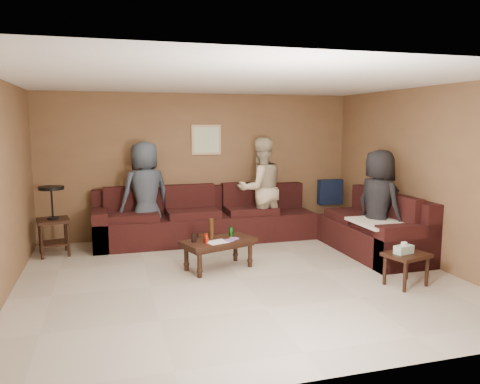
{
  "coord_description": "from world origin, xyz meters",
  "views": [
    {
      "loc": [
        -1.59,
        -5.59,
        1.98
      ],
      "look_at": [
        0.25,
        0.85,
        1.0
      ],
      "focal_mm": 35.0,
      "sensor_mm": 36.0,
      "label": 1
    }
  ],
  "objects_px": {
    "end_table_left": "(53,219)",
    "person_right": "(378,204)",
    "coffee_table": "(218,244)",
    "side_table_right": "(406,257)",
    "person_middle": "(261,189)",
    "person_left": "(146,193)",
    "sectional_sofa": "(262,226)",
    "waste_bin": "(205,243)"
  },
  "relations": [
    {
      "from": "sectional_sofa",
      "to": "coffee_table",
      "type": "relative_size",
      "value": 4.25
    },
    {
      "from": "waste_bin",
      "to": "person_right",
      "type": "height_order",
      "value": "person_right"
    },
    {
      "from": "end_table_left",
      "to": "side_table_right",
      "type": "bearing_deg",
      "value": -31.54
    },
    {
      "from": "end_table_left",
      "to": "side_table_right",
      "type": "height_order",
      "value": "end_table_left"
    },
    {
      "from": "coffee_table",
      "to": "side_table_right",
      "type": "xyz_separation_m",
      "value": [
        2.06,
        -1.29,
        0.01
      ]
    },
    {
      "from": "waste_bin",
      "to": "coffee_table",
      "type": "bearing_deg",
      "value": -90.57
    },
    {
      "from": "person_left",
      "to": "person_middle",
      "type": "distance_m",
      "value": 1.93
    },
    {
      "from": "person_middle",
      "to": "person_left",
      "type": "bearing_deg",
      "value": -12.82
    },
    {
      "from": "waste_bin",
      "to": "person_middle",
      "type": "height_order",
      "value": "person_middle"
    },
    {
      "from": "sectional_sofa",
      "to": "person_right",
      "type": "distance_m",
      "value": 1.89
    },
    {
      "from": "sectional_sofa",
      "to": "person_right",
      "type": "xyz_separation_m",
      "value": [
        1.42,
        -1.15,
        0.48
      ]
    },
    {
      "from": "sectional_sofa",
      "to": "person_left",
      "type": "xyz_separation_m",
      "value": [
        -1.82,
        0.56,
        0.53
      ]
    },
    {
      "from": "person_middle",
      "to": "person_right",
      "type": "height_order",
      "value": "person_middle"
    },
    {
      "from": "person_middle",
      "to": "sectional_sofa",
      "type": "bearing_deg",
      "value": 66.77
    },
    {
      "from": "person_left",
      "to": "side_table_right",
      "type": "bearing_deg",
      "value": 113.96
    },
    {
      "from": "waste_bin",
      "to": "side_table_right",
      "type": "bearing_deg",
      "value": -47.1
    },
    {
      "from": "coffee_table",
      "to": "side_table_right",
      "type": "bearing_deg",
      "value": -31.97
    },
    {
      "from": "waste_bin",
      "to": "person_middle",
      "type": "distance_m",
      "value": 1.41
    },
    {
      "from": "waste_bin",
      "to": "person_left",
      "type": "xyz_separation_m",
      "value": [
        -0.84,
        0.68,
        0.71
      ]
    },
    {
      "from": "person_middle",
      "to": "person_right",
      "type": "xyz_separation_m",
      "value": [
        1.31,
        -1.54,
        -0.07
      ]
    },
    {
      "from": "end_table_left",
      "to": "person_right",
      "type": "height_order",
      "value": "person_right"
    },
    {
      "from": "sectional_sofa",
      "to": "waste_bin",
      "type": "xyz_separation_m",
      "value": [
        -0.97,
        -0.12,
        -0.19
      ]
    },
    {
      "from": "person_right",
      "to": "person_middle",
      "type": "bearing_deg",
      "value": 25.8
    },
    {
      "from": "person_left",
      "to": "person_middle",
      "type": "xyz_separation_m",
      "value": [
        1.93,
        -0.16,
        0.02
      ]
    },
    {
      "from": "sectional_sofa",
      "to": "waste_bin",
      "type": "bearing_deg",
      "value": -172.84
    },
    {
      "from": "coffee_table",
      "to": "person_right",
      "type": "height_order",
      "value": "person_right"
    },
    {
      "from": "end_table_left",
      "to": "person_left",
      "type": "bearing_deg",
      "value": 10.26
    },
    {
      "from": "coffee_table",
      "to": "person_middle",
      "type": "bearing_deg",
      "value": 52.84
    },
    {
      "from": "end_table_left",
      "to": "person_left",
      "type": "distance_m",
      "value": 1.46
    },
    {
      "from": "person_left",
      "to": "person_middle",
      "type": "height_order",
      "value": "person_middle"
    },
    {
      "from": "coffee_table",
      "to": "side_table_right",
      "type": "height_order",
      "value": "coffee_table"
    },
    {
      "from": "person_middle",
      "to": "end_table_left",
      "type": "bearing_deg",
      "value": -6.4
    },
    {
      "from": "end_table_left",
      "to": "person_right",
      "type": "distance_m",
      "value": 4.87
    },
    {
      "from": "end_table_left",
      "to": "person_right",
      "type": "xyz_separation_m",
      "value": [
        4.64,
        -1.45,
        0.25
      ]
    },
    {
      "from": "waste_bin",
      "to": "person_middle",
      "type": "xyz_separation_m",
      "value": [
        1.08,
        0.52,
        0.74
      ]
    },
    {
      "from": "sectional_sofa",
      "to": "coffee_table",
      "type": "bearing_deg",
      "value": -133.29
    },
    {
      "from": "sectional_sofa",
      "to": "end_table_left",
      "type": "height_order",
      "value": "end_table_left"
    },
    {
      "from": "side_table_right",
      "to": "person_right",
      "type": "height_order",
      "value": "person_right"
    },
    {
      "from": "coffee_table",
      "to": "person_middle",
      "type": "xyz_separation_m",
      "value": [
        1.09,
        1.44,
        0.52
      ]
    },
    {
      "from": "person_left",
      "to": "person_right",
      "type": "relative_size",
      "value": 1.06
    },
    {
      "from": "sectional_sofa",
      "to": "person_left",
      "type": "bearing_deg",
      "value": 162.85
    },
    {
      "from": "person_right",
      "to": "waste_bin",
      "type": "bearing_deg",
      "value": 52.27
    }
  ]
}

